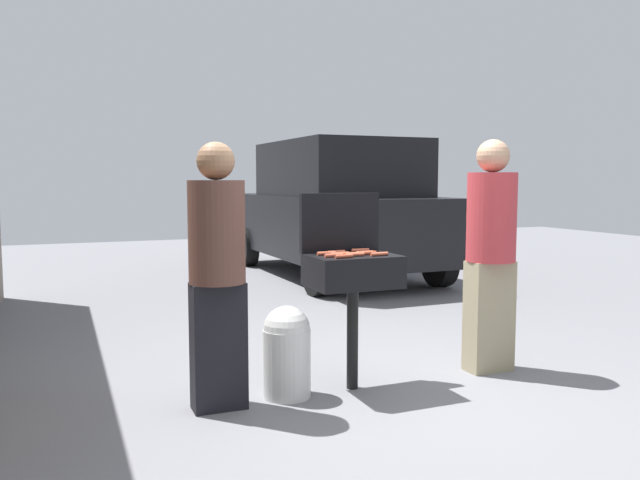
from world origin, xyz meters
TOP-DOWN VIEW (x-y plane):
  - ground_plane at (0.00, 0.00)m, footprint 24.00×24.00m
  - bbq_grill at (-0.16, 0.25)m, footprint 0.60×0.44m
  - grill_lid_open at (-0.16, 0.47)m, footprint 0.60×0.05m
  - hot_dog_0 at (-0.08, 0.25)m, footprint 0.13×0.03m
  - hot_dog_1 at (-0.02, 0.13)m, footprint 0.13×0.04m
  - hot_dog_2 at (-0.19, 0.17)m, footprint 0.13×0.04m
  - hot_dog_3 at (-0.34, 0.19)m, footprint 0.13×0.04m
  - hot_dog_4 at (-0.21, 0.21)m, footprint 0.13×0.03m
  - hot_dog_5 at (-0.25, 0.35)m, footprint 0.13×0.03m
  - hot_dog_6 at (-0.07, 0.22)m, footprint 0.13×0.04m
  - hot_dog_7 at (-0.34, 0.31)m, footprint 0.13×0.03m
  - hot_dog_8 at (-0.04, 0.39)m, footprint 0.13×0.04m
  - hot_dog_9 at (-0.27, 0.25)m, footprint 0.13×0.03m
  - hot_dog_10 at (-0.30, 0.11)m, footprint 0.13×0.04m
  - propane_tank at (-0.64, 0.27)m, footprint 0.32×0.32m
  - person_left at (-1.12, 0.22)m, footprint 0.35×0.35m
  - person_right at (0.98, 0.24)m, footprint 0.37×0.37m
  - parked_minivan at (1.86, 5.13)m, footprint 2.07×4.42m

SIDE VIEW (x-z plane):
  - ground_plane at x=0.00m, z-range 0.00..0.00m
  - propane_tank at x=-0.64m, z-range 0.01..0.63m
  - bbq_grill at x=-0.16m, z-range 0.33..1.26m
  - person_left at x=-1.12m, z-range 0.07..1.76m
  - person_right at x=0.98m, z-range 0.07..1.83m
  - hot_dog_0 at x=-0.08m, z-range 0.94..0.97m
  - hot_dog_1 at x=-0.02m, z-range 0.94..0.97m
  - hot_dog_2 at x=-0.19m, z-range 0.94..0.97m
  - hot_dog_3 at x=-0.34m, z-range 0.94..0.97m
  - hot_dog_4 at x=-0.21m, z-range 0.94..0.97m
  - hot_dog_5 at x=-0.25m, z-range 0.94..0.97m
  - hot_dog_6 at x=-0.07m, z-range 0.94..0.97m
  - hot_dog_7 at x=-0.34m, z-range 0.94..0.97m
  - hot_dog_8 at x=-0.04m, z-range 0.94..0.97m
  - hot_dog_9 at x=-0.27m, z-range 0.94..0.97m
  - hot_dog_10 at x=-0.30m, z-range 0.94..0.97m
  - parked_minivan at x=1.86m, z-range 0.02..2.04m
  - grill_lid_open at x=-0.16m, z-range 0.94..1.36m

